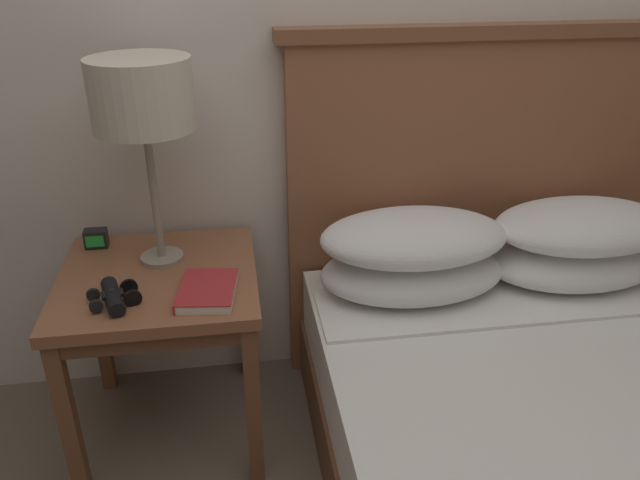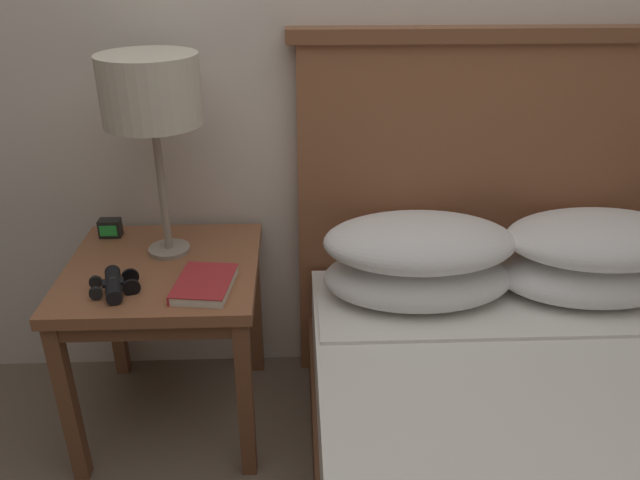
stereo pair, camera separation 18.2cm
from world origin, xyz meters
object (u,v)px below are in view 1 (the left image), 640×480
at_px(table_lamp, 142,98).
at_px(book_on_nightstand, 207,291).
at_px(binoculars_pair, 114,296).
at_px(alarm_clock, 96,239).
at_px(nightstand, 160,296).
at_px(bed, 566,440).

xyz_separation_m(table_lamp, book_on_nightstand, (0.14, -0.24, -0.49)).
relative_size(book_on_nightstand, binoculars_pair, 1.37).
bearing_deg(table_lamp, binoculars_pair, -114.33).
bearing_deg(alarm_clock, book_on_nightstand, -45.14).
xyz_separation_m(nightstand, book_on_nightstand, (0.15, -0.15, 0.09)).
xyz_separation_m(bed, book_on_nightstand, (-0.92, 0.38, 0.32)).
distance_m(bed, book_on_nightstand, 1.05).
distance_m(nightstand, table_lamp, 0.59).
height_order(bed, alarm_clock, bed).
relative_size(nightstand, binoculars_pair, 3.59).
bearing_deg(nightstand, alarm_clock, 134.50).
distance_m(nightstand, bed, 1.21).
bearing_deg(alarm_clock, nightstand, -45.50).
distance_m(nightstand, binoculars_pair, 0.21).
bearing_deg(binoculars_pair, nightstand, 56.18).
bearing_deg(binoculars_pair, book_on_nightstand, 1.51).
relative_size(bed, book_on_nightstand, 8.58).
xyz_separation_m(table_lamp, alarm_clock, (-0.21, 0.12, -0.47)).
bearing_deg(bed, table_lamp, 149.66).
bearing_deg(bed, nightstand, 153.63).
relative_size(book_on_nightstand, alarm_clock, 3.22).
bearing_deg(book_on_nightstand, nightstand, 135.37).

